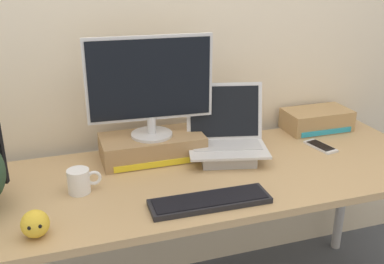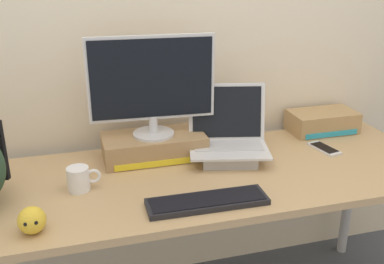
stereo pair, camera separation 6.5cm
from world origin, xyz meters
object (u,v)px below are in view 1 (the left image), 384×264
at_px(cell_phone, 320,146).
at_px(toner_box_yellow, 152,147).
at_px(external_keyboard, 210,201).
at_px(coffee_mug, 80,181).
at_px(plush_toy, 35,224).
at_px(open_laptop, 226,145).
at_px(toner_box_cyan, 317,120).
at_px(desktop_monitor, 150,85).

bearing_deg(cell_phone, toner_box_yellow, 158.78).
height_order(external_keyboard, coffee_mug, coffee_mug).
height_order(toner_box_yellow, plush_toy, toner_box_yellow).
relative_size(toner_box_yellow, plush_toy, 4.92).
xyz_separation_m(toner_box_yellow, open_laptop, (0.30, -0.10, 0.01)).
distance_m(toner_box_yellow, toner_box_cyan, 0.85).
xyz_separation_m(external_keyboard, coffee_mug, (-0.42, 0.22, 0.03)).
bearing_deg(external_keyboard, coffee_mug, 152.96).
distance_m(open_laptop, coffee_mug, 0.63).
relative_size(external_keyboard, cell_phone, 2.58).
distance_m(open_laptop, cell_phone, 0.45).
height_order(coffee_mug, toner_box_cyan, toner_box_cyan).
bearing_deg(cell_phone, desktop_monitor, 158.87).
relative_size(open_laptop, coffee_mug, 3.05).
xyz_separation_m(external_keyboard, toner_box_cyan, (0.75, 0.51, 0.04)).
xyz_separation_m(external_keyboard, cell_phone, (0.64, 0.31, -0.01)).
height_order(toner_box_yellow, external_keyboard, toner_box_yellow).
bearing_deg(open_laptop, plush_toy, -141.74).
bearing_deg(coffee_mug, plush_toy, -122.58).
relative_size(toner_box_yellow, toner_box_cyan, 1.33).
bearing_deg(plush_toy, coffee_mug, 57.42).
bearing_deg(cell_phone, toner_box_cyan, 51.29).
height_order(desktop_monitor, toner_box_cyan, desktop_monitor).
bearing_deg(desktop_monitor, toner_box_yellow, 88.75).
xyz_separation_m(desktop_monitor, open_laptop, (0.30, -0.10, -0.26)).
bearing_deg(cell_phone, coffee_mug, 173.14).
bearing_deg(toner_box_cyan, cell_phone, -117.36).
relative_size(toner_box_yellow, external_keyboard, 1.00).
xyz_separation_m(open_laptop, external_keyboard, (-0.20, -0.34, -0.05)).
distance_m(external_keyboard, coffee_mug, 0.48).
height_order(external_keyboard, cell_phone, external_keyboard).
bearing_deg(plush_toy, open_laptop, 24.77).
bearing_deg(open_laptop, external_keyboard, -106.70).
xyz_separation_m(desktop_monitor, external_keyboard, (0.10, -0.44, -0.31)).
height_order(coffee_mug, plush_toy, coffee_mug).
bearing_deg(plush_toy, desktop_monitor, 43.69).
relative_size(coffee_mug, toner_box_cyan, 0.38).
distance_m(coffee_mug, cell_phone, 1.06).
xyz_separation_m(desktop_monitor, plush_toy, (-0.47, -0.45, -0.28)).
bearing_deg(coffee_mug, external_keyboard, -28.25).
height_order(cell_phone, toner_box_cyan, toner_box_cyan).
distance_m(cell_phone, plush_toy, 1.25).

